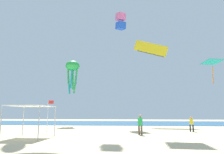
{
  "coord_description": "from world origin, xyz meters",
  "views": [
    {
      "loc": [
        2.06,
        -16.64,
        1.9
      ],
      "look_at": [
        -0.3,
        6.61,
        5.99
      ],
      "focal_mm": 33.71,
      "sensor_mm": 36.0,
      "label": 1
    }
  ],
  "objects_px": {
    "canopy_tent": "(31,107)",
    "person_near_tent": "(140,123)",
    "kite_box_pink": "(121,21)",
    "kite_diamond_teal": "(212,63)",
    "banner_flag": "(48,113)",
    "kite_octopus_green": "(73,68)",
    "person_leftmost": "(191,123)",
    "kite_parafoil_yellow": "(151,49)"
  },
  "relations": [
    {
      "from": "banner_flag",
      "to": "kite_box_pink",
      "type": "relative_size",
      "value": 1.09
    },
    {
      "from": "canopy_tent",
      "to": "kite_octopus_green",
      "type": "distance_m",
      "value": 19.01
    },
    {
      "from": "kite_octopus_green",
      "to": "kite_parafoil_yellow",
      "type": "distance_m",
      "value": 14.26
    },
    {
      "from": "banner_flag",
      "to": "kite_box_pink",
      "type": "bearing_deg",
      "value": 61.62
    },
    {
      "from": "kite_box_pink",
      "to": "kite_parafoil_yellow",
      "type": "height_order",
      "value": "kite_box_pink"
    },
    {
      "from": "person_near_tent",
      "to": "kite_box_pink",
      "type": "xyz_separation_m",
      "value": [
        -2.56,
        14.67,
        16.75
      ]
    },
    {
      "from": "kite_box_pink",
      "to": "kite_octopus_green",
      "type": "relative_size",
      "value": 0.54
    },
    {
      "from": "kite_parafoil_yellow",
      "to": "kite_box_pink",
      "type": "bearing_deg",
      "value": -136.88
    },
    {
      "from": "kite_box_pink",
      "to": "kite_diamond_teal",
      "type": "bearing_deg",
      "value": 96.6
    },
    {
      "from": "person_leftmost",
      "to": "kite_diamond_teal",
      "type": "bearing_deg",
      "value": 163.3
    },
    {
      "from": "banner_flag",
      "to": "kite_octopus_green",
      "type": "xyz_separation_m",
      "value": [
        -1.28,
        12.42,
        7.63
      ]
    },
    {
      "from": "kite_box_pink",
      "to": "kite_octopus_green",
      "type": "bearing_deg",
      "value": -31.76
    },
    {
      "from": "person_near_tent",
      "to": "kite_diamond_teal",
      "type": "distance_m",
      "value": 10.33
    },
    {
      "from": "canopy_tent",
      "to": "person_near_tent",
      "type": "distance_m",
      "value": 9.57
    },
    {
      "from": "person_leftmost",
      "to": "kite_box_pink",
      "type": "height_order",
      "value": "kite_box_pink"
    },
    {
      "from": "person_leftmost",
      "to": "kite_diamond_teal",
      "type": "distance_m",
      "value": 6.74
    },
    {
      "from": "canopy_tent",
      "to": "kite_diamond_teal",
      "type": "height_order",
      "value": "kite_diamond_teal"
    },
    {
      "from": "kite_octopus_green",
      "to": "kite_diamond_teal",
      "type": "bearing_deg",
      "value": 112.0
    },
    {
      "from": "banner_flag",
      "to": "kite_box_pink",
      "type": "distance_m",
      "value": 21.52
    },
    {
      "from": "person_near_tent",
      "to": "kite_box_pink",
      "type": "bearing_deg",
      "value": 147.01
    },
    {
      "from": "banner_flag",
      "to": "canopy_tent",
      "type": "bearing_deg",
      "value": -83.23
    },
    {
      "from": "person_near_tent",
      "to": "banner_flag",
      "type": "height_order",
      "value": "banner_flag"
    },
    {
      "from": "kite_box_pink",
      "to": "kite_octopus_green",
      "type": "xyz_separation_m",
      "value": [
        -8.22,
        -0.43,
        -8.19
      ]
    },
    {
      "from": "banner_flag",
      "to": "kite_box_pink",
      "type": "height_order",
      "value": "kite_box_pink"
    },
    {
      "from": "person_near_tent",
      "to": "kite_parafoil_yellow",
      "type": "distance_m",
      "value": 21.26
    },
    {
      "from": "person_near_tent",
      "to": "kite_parafoil_yellow",
      "type": "height_order",
      "value": "kite_parafoil_yellow"
    },
    {
      "from": "canopy_tent",
      "to": "kite_box_pink",
      "type": "xyz_separation_m",
      "value": [
        6.34,
        17.91,
        15.4
      ]
    },
    {
      "from": "person_leftmost",
      "to": "kite_diamond_teal",
      "type": "relative_size",
      "value": 0.66
    },
    {
      "from": "person_near_tent",
      "to": "canopy_tent",
      "type": "bearing_deg",
      "value": -112.88
    },
    {
      "from": "person_leftmost",
      "to": "kite_octopus_green",
      "type": "relative_size",
      "value": 0.29
    },
    {
      "from": "canopy_tent",
      "to": "kite_parafoil_yellow",
      "type": "xyz_separation_m",
      "value": [
        11.56,
        20.32,
        11.02
      ]
    },
    {
      "from": "person_near_tent",
      "to": "person_leftmost",
      "type": "bearing_deg",
      "value": 83.56
    },
    {
      "from": "person_near_tent",
      "to": "kite_box_pink",
      "type": "height_order",
      "value": "kite_box_pink"
    },
    {
      "from": "person_near_tent",
      "to": "kite_octopus_green",
      "type": "height_order",
      "value": "kite_octopus_green"
    },
    {
      "from": "kite_box_pink",
      "to": "person_near_tent",
      "type": "bearing_deg",
      "value": 65.18
    },
    {
      "from": "kite_box_pink",
      "to": "kite_parafoil_yellow",
      "type": "xyz_separation_m",
      "value": [
        5.23,
        2.41,
        -4.38
      ]
    },
    {
      "from": "banner_flag",
      "to": "kite_parafoil_yellow",
      "type": "distance_m",
      "value": 22.62
    },
    {
      "from": "kite_octopus_green",
      "to": "kite_parafoil_yellow",
      "type": "xyz_separation_m",
      "value": [
        13.45,
        2.84,
        3.81
      ]
    },
    {
      "from": "person_leftmost",
      "to": "kite_box_pink",
      "type": "xyz_separation_m",
      "value": [
        -8.17,
        10.52,
        16.87
      ]
    },
    {
      "from": "person_near_tent",
      "to": "kite_octopus_green",
      "type": "distance_m",
      "value": 19.81
    },
    {
      "from": "kite_octopus_green",
      "to": "canopy_tent",
      "type": "bearing_deg",
      "value": 59.58
    },
    {
      "from": "kite_diamond_teal",
      "to": "kite_octopus_green",
      "type": "bearing_deg",
      "value": -47.25
    }
  ]
}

